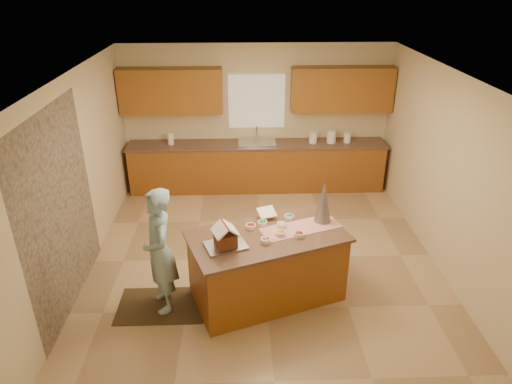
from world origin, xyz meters
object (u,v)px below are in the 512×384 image
at_px(tinsel_tree, 324,202).
at_px(gingerbread_house, 225,237).
at_px(island_base, 267,268).
at_px(boy, 160,251).

bearing_deg(tinsel_tree, gingerbread_house, -155.64).
bearing_deg(island_base, tinsel_tree, 3.67).
distance_m(tinsel_tree, boy, 2.12).
distance_m(island_base, boy, 1.36).
height_order(island_base, gingerbread_house, gingerbread_house).
bearing_deg(island_base, gingerbread_house, -174.81).
xyz_separation_m(island_base, tinsel_tree, (0.73, 0.32, 0.77)).
bearing_deg(gingerbread_house, tinsel_tree, 24.36).
bearing_deg(gingerbread_house, boy, 173.54).
height_order(boy, gingerbread_house, boy).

